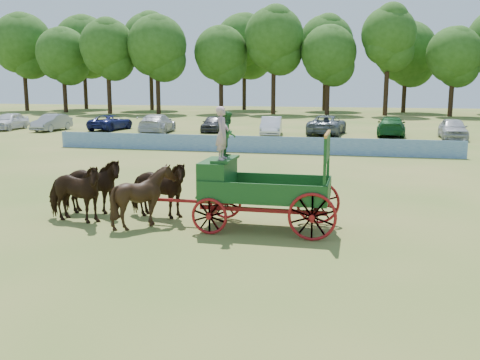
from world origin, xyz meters
TOP-DOWN VIEW (x-y plane):
  - ground at (0.00, 0.00)m, footprint 160.00×160.00m
  - horse_lead_left at (-2.93, 0.14)m, footprint 2.37×1.31m
  - horse_lead_right at (-2.93, 1.24)m, footprint 2.38×1.34m
  - horse_wheel_left at (-0.53, 0.14)m, footprint 1.88×1.71m
  - horse_wheel_right at (-0.53, 1.24)m, footprint 2.35×1.24m
  - farm_dray at (2.45, 0.70)m, footprint 5.99×2.00m
  - sponsor_banner at (-1.00, 18.00)m, footprint 26.00×0.08m
  - parked_cars at (-3.91, 29.88)m, footprint 45.42×8.04m
  - treeline at (-5.28, 60.94)m, footprint 90.27×23.04m

SIDE VIEW (x-z plane):
  - ground at x=0.00m, z-range 0.00..0.00m
  - sponsor_banner at x=-1.00m, z-range 0.00..1.05m
  - parked_cars at x=-3.91m, z-range -0.05..1.60m
  - horse_lead_left at x=-2.93m, z-range 0.00..1.91m
  - horse_lead_right at x=-2.93m, z-range 0.00..1.91m
  - horse_wheel_right at x=-0.53m, z-range 0.00..1.91m
  - horse_wheel_left at x=-0.53m, z-range 0.00..1.91m
  - farm_dray at x=2.45m, z-range -0.29..3.44m
  - treeline at x=-5.28m, z-range 2.08..16.96m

